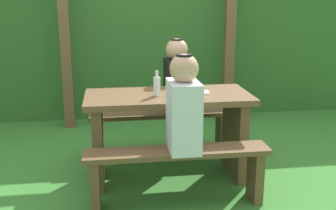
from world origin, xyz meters
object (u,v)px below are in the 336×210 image
(picnic_table, at_px, (168,122))
(drinking_glass, at_px, (194,85))
(bench_far, at_px, (161,125))
(person_white_shirt, at_px, (184,107))
(cell_phone, at_px, (205,92))
(bottle_right, at_px, (157,86))
(bottle_left, at_px, (187,86))
(person_black_coat, at_px, (177,79))
(bench_near, at_px, (177,166))

(picnic_table, height_order, drinking_glass, drinking_glass)
(picnic_table, relative_size, bench_far, 1.00)
(person_white_shirt, distance_m, drinking_glass, 0.64)
(bench_far, bearing_deg, cell_phone, -58.17)
(person_white_shirt, distance_m, bottle_right, 0.48)
(picnic_table, relative_size, bottle_left, 6.63)
(bench_far, xyz_separation_m, drinking_glass, (0.24, -0.41, 0.48))
(bench_far, distance_m, person_black_coat, 0.49)
(bottle_right, height_order, cell_phone, bottle_right)
(picnic_table, distance_m, bench_near, 0.55)
(bench_near, bearing_deg, person_white_shirt, 4.35)
(person_white_shirt, xyz_separation_m, bottle_right, (-0.14, 0.46, 0.06))
(bottle_left, bearing_deg, bottle_right, 169.69)
(bench_far, xyz_separation_m, bottle_right, (-0.10, -0.56, 0.52))
(person_white_shirt, xyz_separation_m, person_black_coat, (0.11, 1.02, 0.00))
(picnic_table, relative_size, drinking_glass, 15.18)
(bench_near, xyz_separation_m, drinking_glass, (0.24, 0.61, 0.48))
(bottle_right, relative_size, cell_phone, 1.51)
(picnic_table, height_order, person_black_coat, person_black_coat)
(bench_near, relative_size, bottle_right, 6.60)
(person_black_coat, relative_size, bottle_left, 3.41)
(bottle_right, bearing_deg, picnic_table, 26.77)
(bench_far, relative_size, person_white_shirt, 1.95)
(person_black_coat, xyz_separation_m, cell_phone, (0.16, -0.51, -0.02))
(person_black_coat, bearing_deg, picnic_table, -107.09)
(bench_near, bearing_deg, person_black_coat, 81.29)
(picnic_table, bearing_deg, person_white_shirt, -85.11)
(picnic_table, xyz_separation_m, drinking_glass, (0.24, 0.10, 0.29))
(picnic_table, relative_size, cell_phone, 10.00)
(person_black_coat, relative_size, bottle_right, 3.39)
(bottle_right, bearing_deg, person_white_shirt, -72.62)
(drinking_glass, relative_size, bottle_right, 0.43)
(drinking_glass, height_order, bottle_left, bottle_left)
(bench_far, bearing_deg, picnic_table, -90.00)
(person_black_coat, height_order, drinking_glass, person_black_coat)
(picnic_table, bearing_deg, drinking_glass, 22.33)
(person_white_shirt, distance_m, bottle_left, 0.43)
(person_white_shirt, height_order, bottle_right, person_white_shirt)
(bench_near, height_order, bottle_left, bottle_left)
(cell_phone, bearing_deg, drinking_glass, 136.26)
(bench_near, relative_size, cell_phone, 10.00)
(picnic_table, distance_m, bottle_left, 0.38)
(bench_far, height_order, bottle_left, bottle_left)
(bottle_left, relative_size, cell_phone, 1.51)
(picnic_table, xyz_separation_m, cell_phone, (0.32, -0.00, 0.25))
(bench_near, relative_size, bench_far, 1.00)
(bench_near, bearing_deg, picnic_table, 90.00)
(bench_far, relative_size, drinking_glass, 15.18)
(person_black_coat, distance_m, drinking_glass, 0.42)
(picnic_table, relative_size, person_black_coat, 1.95)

